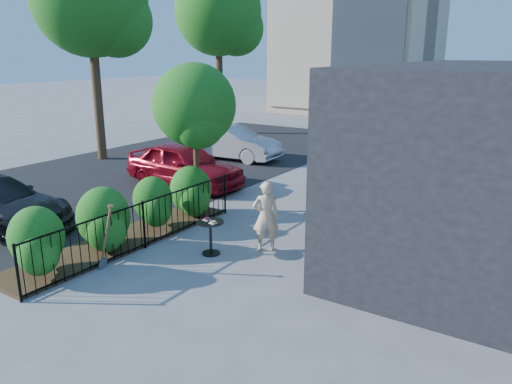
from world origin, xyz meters
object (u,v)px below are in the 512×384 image
Objects in this scene: street_tree_near at (90,6)px; cafe_table at (210,232)px; patio_tree at (195,110)px; shovel at (106,241)px; car_red at (185,165)px; car_silver at (232,143)px; woman at (266,216)px; street_tree_far at (219,17)px.

street_tree_near reaches higher than cafe_table.
patio_tree reaches higher than shovel.
car_red is (-4.25, 4.04, 0.19)m from cafe_table.
cafe_table is 2.18m from shovel.
car_red is 4.49m from car_silver.
woman is 9.86m from car_silver.
street_tree_far is 12.10m from car_red.
street_tree_near reaches higher than shovel.
car_red is (-5.14, 3.21, -0.08)m from woman.
car_silver is at bearing -49.04° from street_tree_far.
woman is at bearing -24.25° from patio_tree.
car_red is at bearing 136.44° from cafe_table.
patio_tree is 2.49× the size of woman.
woman is at bearing -142.86° from car_silver.
street_tree_near is 1.99× the size of car_red.
woman reaches higher than cafe_table.
car_silver is (-4.29, 10.18, 0.03)m from shovel.
woman is 6.06m from car_red.
car_silver is at bearing -88.44° from woman.
cafe_table is 0.50× the size of woman.
cafe_table is 5.87m from car_red.
patio_tree reaches higher than woman.
street_tree_far is at bearing 32.73° from car_red.
patio_tree is 7.29m from car_silver.
street_tree_near is at bearing 78.12° from car_red.
street_tree_near is (-7.70, 3.20, 3.15)m from patio_tree.
street_tree_far is at bearing 126.37° from cafe_table.
patio_tree is 4.96× the size of cafe_table.
car_red reaches higher than car_silver.
patio_tree is 0.97× the size of car_silver.
patio_tree is 4.66m from shovel.
car_red is (5.62, -9.36, -5.21)m from street_tree_far.
shovel is at bearing -76.36° from patio_tree.
street_tree_near is at bearing -61.74° from woman.
car_red is at bearing -13.64° from street_tree_near.
street_tree_far is 1.99× the size of car_red.
cafe_table is at bearing -45.46° from patio_tree.
shovel is 6.62m from car_red.
car_red reaches higher than cafe_table.
street_tree_near reaches higher than car_silver.
cafe_table is at bearing -131.80° from car_red.
street_tree_near is at bearing 140.20° from shovel.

